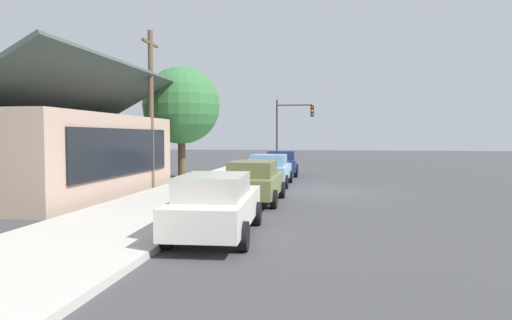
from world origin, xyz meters
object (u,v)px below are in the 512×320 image
car_olive (254,181)px  utility_pole_wooden (151,106)px  car_skyblue (270,170)px  car_ivory (216,204)px  traffic_light_main (291,123)px  shade_tree (181,106)px  fire_hydrant_red (233,180)px  car_navy (282,163)px

car_olive → utility_pole_wooden: bearing=56.2°
car_skyblue → car_ivory: bearing=-179.3°
car_ivory → traffic_light_main: (22.60, -0.09, 2.68)m
shade_tree → fire_hydrant_red: shade_tree is taller
car_navy → utility_pole_wooden: (-8.18, 5.43, 3.11)m
car_ivory → car_navy: same height
car_olive → utility_pole_wooden: size_ratio=0.59×
traffic_light_main → fire_hydrant_red: size_ratio=7.32×
car_ivory → car_olive: 5.84m
car_ivory → car_navy: 17.82m
car_skyblue → traffic_light_main: 11.15m
car_skyblue → car_navy: same height
car_ivory → car_navy: bearing=-2.4°
car_ivory → utility_pole_wooden: (9.64, 5.57, 3.11)m
shade_tree → fire_hydrant_red: 7.38m
car_olive → fire_hydrant_red: (3.66, 1.60, -0.32)m
car_navy → utility_pole_wooden: size_ratio=0.60×
shade_tree → utility_pole_wooden: utility_pole_wooden is taller
car_olive → shade_tree: bearing=34.0°
car_navy → traffic_light_main: 5.48m
shade_tree → fire_hydrant_red: (-4.87, -4.07, -3.77)m
car_ivory → car_skyblue: size_ratio=1.09×
shade_tree → fire_hydrant_red: bearing=-140.2°
car_ivory → shade_tree: 15.81m
utility_pole_wooden → car_skyblue: bearing=-68.4°
car_skyblue → utility_pole_wooden: (-2.15, 5.43, 3.11)m
car_navy → traffic_light_main: traffic_light_main is taller
utility_pole_wooden → car_olive: bearing=-124.2°
car_skyblue → utility_pole_wooden: utility_pole_wooden is taller
utility_pole_wooden → car_ivory: bearing=-150.0°
car_olive → car_navy: 11.99m
car_ivory → traffic_light_main: 22.76m
car_navy → shade_tree: bearing=119.4°
shade_tree → traffic_light_main: shade_tree is taller
car_ivory → traffic_light_main: traffic_light_main is taller
fire_hydrant_red → traffic_light_main: bearing=-7.2°
car_ivory → car_skyblue: 11.79m
car_skyblue → fire_hydrant_red: car_skyblue is taller
car_ivory → car_olive: (5.84, -0.03, -0.00)m
shade_tree → utility_pole_wooden: (-4.73, -0.07, -0.34)m
car_olive → car_skyblue: 5.95m
traffic_light_main → fire_hydrant_red: (-13.11, 1.66, -2.99)m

